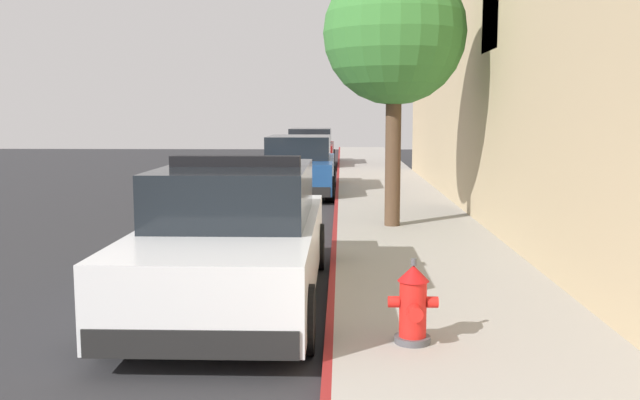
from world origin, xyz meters
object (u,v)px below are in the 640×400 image
object	(u,v)px
police_cruiser	(236,238)
fire_hydrant	(413,304)
street_tree	(395,34)
parked_car_dark_far	(311,149)
parked_car_silver_ahead	(299,166)

from	to	relation	value
police_cruiser	fire_hydrant	xyz separation A→B (m)	(1.84, -1.82, -0.25)
street_tree	police_cruiser	bearing A→B (deg)	-114.75
parked_car_dark_far	fire_hydrant	bearing A→B (deg)	-85.11
parked_car_silver_ahead	street_tree	world-z (taller)	street_tree
street_tree	parked_car_dark_far	bearing A→B (deg)	97.95
police_cruiser	street_tree	world-z (taller)	street_tree
police_cruiser	fire_hydrant	distance (m)	2.60
parked_car_dark_far	fire_hydrant	xyz separation A→B (m)	(1.89, -22.03, -0.25)
parked_car_silver_ahead	parked_car_dark_far	xyz separation A→B (m)	(-0.12, 9.46, 0.00)
police_cruiser	parked_car_silver_ahead	bearing A→B (deg)	89.61
parked_car_dark_far	street_tree	bearing A→B (deg)	-82.05
parked_car_silver_ahead	street_tree	xyz separation A→B (m)	(2.06, -6.12, 2.80)
fire_hydrant	street_tree	bearing A→B (deg)	87.41
parked_car_dark_far	parked_car_silver_ahead	bearing A→B (deg)	-89.30
parked_car_dark_far	fire_hydrant	distance (m)	22.11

